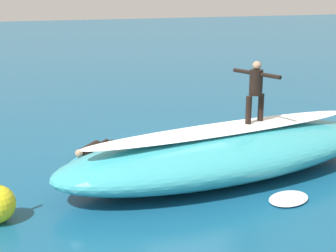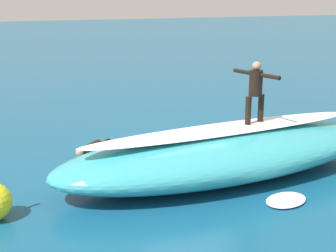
% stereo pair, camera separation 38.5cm
% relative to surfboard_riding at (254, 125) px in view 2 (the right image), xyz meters
% --- Properties ---
extents(ground_plane, '(120.00, 120.00, 0.00)m').
position_rel_surfboard_riding_xyz_m(ground_plane, '(1.43, -1.45, -1.23)').
color(ground_plane, '#145175').
extents(wave_crest, '(9.30, 4.28, 1.18)m').
position_rel_surfboard_riding_xyz_m(wave_crest, '(0.82, 0.12, -0.64)').
color(wave_crest, teal).
rests_on(wave_crest, ground_plane).
extents(wave_foam_lip, '(7.69, 2.13, 0.08)m').
position_rel_surfboard_riding_xyz_m(wave_foam_lip, '(0.82, 0.12, -0.01)').
color(wave_foam_lip, white).
rests_on(wave_foam_lip, wave_crest).
extents(surfboard_riding, '(2.24, 1.29, 0.10)m').
position_rel_surfboard_riding_xyz_m(surfboard_riding, '(0.00, 0.00, 0.00)').
color(surfboard_riding, silver).
rests_on(surfboard_riding, wave_crest).
extents(surfer_riding, '(0.61, 1.41, 1.56)m').
position_rel_surfboard_riding_xyz_m(surfer_riding, '(-0.00, 0.00, 0.95)').
color(surfer_riding, black).
rests_on(surfer_riding, surfboard_riding).
extents(surfboard_paddling, '(1.95, 2.08, 0.06)m').
position_rel_surfboard_riding_xyz_m(surfboard_paddling, '(3.80, -2.40, -1.20)').
color(surfboard_paddling, '#33B2D1').
rests_on(surfboard_paddling, ground_plane).
extents(surfer_paddling, '(1.36, 1.48, 0.33)m').
position_rel_surfboard_riding_xyz_m(surfer_paddling, '(3.71, -2.50, -1.03)').
color(surfer_paddling, black).
rests_on(surfer_paddling, surfboard_paddling).
extents(foam_patch_near, '(1.28, 1.11, 0.10)m').
position_rel_surfboard_riding_xyz_m(foam_patch_near, '(0.20, 2.04, -1.18)').
color(foam_patch_near, white).
rests_on(foam_patch_near, ground_plane).
extents(foam_patch_mid, '(1.42, 1.42, 0.10)m').
position_rel_surfboard_riding_xyz_m(foam_patch_mid, '(3.51, -0.70, -1.18)').
color(foam_patch_mid, white).
rests_on(foam_patch_mid, ground_plane).
extents(foam_patch_far, '(0.87, 0.84, 0.12)m').
position_rel_surfboard_riding_xyz_m(foam_patch_far, '(-0.23, -0.53, -1.17)').
color(foam_patch_far, white).
rests_on(foam_patch_far, ground_plane).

